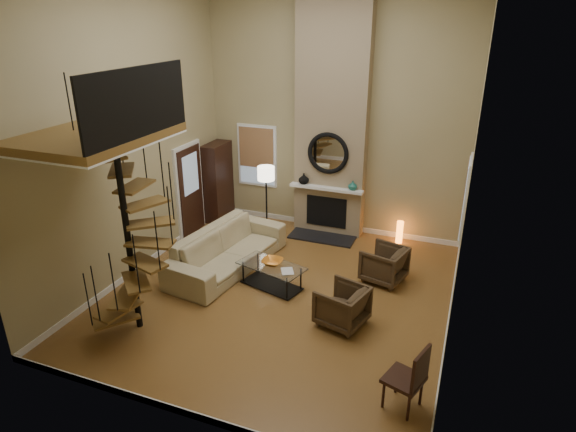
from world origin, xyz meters
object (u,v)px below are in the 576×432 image
at_px(armchair_far, 346,307).
at_px(side_chair, 411,377).
at_px(hutch, 218,182).
at_px(sofa, 227,249).
at_px(coffee_table, 272,273).
at_px(floor_lamp, 266,179).
at_px(armchair_near, 387,265).
at_px(accent_lamp, 400,232).

distance_m(armchair_far, side_chair, 1.98).
bearing_deg(hutch, sofa, -57.86).
bearing_deg(coffee_table, armchair_far, -24.00).
bearing_deg(floor_lamp, armchair_near, -19.03).
distance_m(armchair_far, floor_lamp, 3.90).
xyz_separation_m(hutch, armchair_far, (4.17, -3.35, -0.60)).
bearing_deg(armchair_near, coffee_table, -49.30).
height_order(coffee_table, side_chair, side_chair).
height_order(armchair_near, coffee_table, armchair_near).
bearing_deg(armchair_near, armchair_far, 2.48).
height_order(coffee_table, accent_lamp, accent_lamp).
bearing_deg(side_chair, accent_lamp, 100.64).
relative_size(hutch, coffee_table, 1.42).
distance_m(armchair_near, side_chair, 3.34).
relative_size(armchair_near, floor_lamp, 0.45).
relative_size(armchair_far, floor_lamp, 0.44).
bearing_deg(side_chair, floor_lamp, 132.24).
height_order(hutch, floor_lamp, hutch).
distance_m(hutch, side_chair, 7.30).
xyz_separation_m(armchair_near, armchair_far, (-0.37, -1.70, 0.00)).
distance_m(coffee_table, side_chair, 3.66).
xyz_separation_m(floor_lamp, side_chair, (3.84, -4.23, -0.89)).
height_order(hutch, sofa, hutch).
height_order(hutch, side_chair, hutch).
xyz_separation_m(accent_lamp, side_chair, (0.95, -5.05, 0.28)).
xyz_separation_m(coffee_table, accent_lamp, (1.94, 2.81, -0.03)).
bearing_deg(floor_lamp, sofa, -96.65).
bearing_deg(sofa, coffee_table, -101.13).
bearing_deg(coffee_table, floor_lamp, 115.71).
xyz_separation_m(armchair_near, floor_lamp, (-2.96, 1.02, 1.06)).
relative_size(armchair_near, side_chair, 0.77).
xyz_separation_m(armchair_far, accent_lamp, (0.31, 3.54, -0.10)).
relative_size(hutch, armchair_far, 2.60).
height_order(sofa, armchair_far, sofa).
relative_size(coffee_table, floor_lamp, 0.81).
relative_size(coffee_table, side_chair, 1.40).
bearing_deg(hutch, floor_lamp, -21.74).
distance_m(sofa, coffee_table, 1.22).
height_order(armchair_far, floor_lamp, floor_lamp).
xyz_separation_m(armchair_near, accent_lamp, (-0.06, 1.84, -0.10)).
distance_m(hutch, armchair_near, 4.86).
xyz_separation_m(armchair_near, coffee_table, (-2.00, -0.97, -0.07)).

